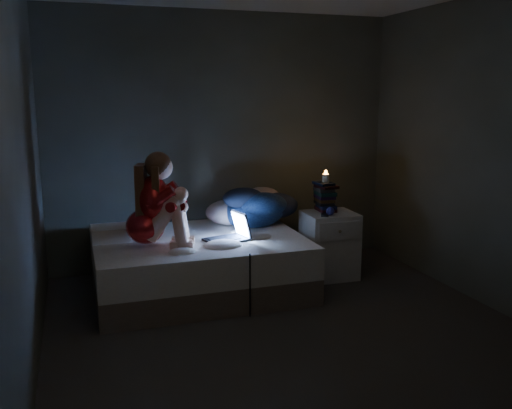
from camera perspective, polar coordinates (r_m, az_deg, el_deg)
name	(u,v)px	position (r m, az deg, el deg)	size (l,w,h in m)	color
floor	(291,333)	(4.38, 3.58, -13.01)	(3.60, 3.80, 0.02)	#2F2D2B
wall_back	(224,141)	(5.82, -3.30, 6.49)	(3.60, 0.02, 2.60)	#373C31
wall_front	(473,219)	(2.38, 21.30, -1.43)	(3.60, 0.02, 2.60)	#373C31
wall_left	(21,174)	(3.74, -22.89, 2.87)	(0.02, 3.80, 2.60)	#373C31
wall_right	(499,154)	(4.98, 23.55, 4.74)	(0.02, 3.80, 2.60)	#373C31
bed	(199,264)	(5.14, -5.82, -6.12)	(1.85, 1.39, 0.51)	silver
pillow	(116,233)	(5.12, -14.15, -2.81)	(0.42, 0.30, 0.12)	white
woman	(144,199)	(4.77, -11.36, 0.52)	(0.50, 0.33, 0.81)	maroon
laptop	(226,226)	(4.91, -3.09, -2.26)	(0.37, 0.26, 0.26)	black
clothes_pile	(252,205)	(5.48, -0.40, -0.05)	(0.66, 0.53, 0.40)	#0C1942
nightstand	(329,245)	(5.54, 7.50, -4.12)	(0.49, 0.43, 0.65)	beige
book_stack	(325,197)	(5.51, 7.08, 0.78)	(0.19, 0.25, 0.28)	black
candle	(326,179)	(5.48, 7.13, 2.64)	(0.07, 0.07, 0.08)	beige
phone	(325,215)	(5.33, 7.08, -1.06)	(0.07, 0.14, 0.01)	black
blue_orb	(331,211)	(5.34, 7.64, -0.70)	(0.08, 0.08, 0.08)	navy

